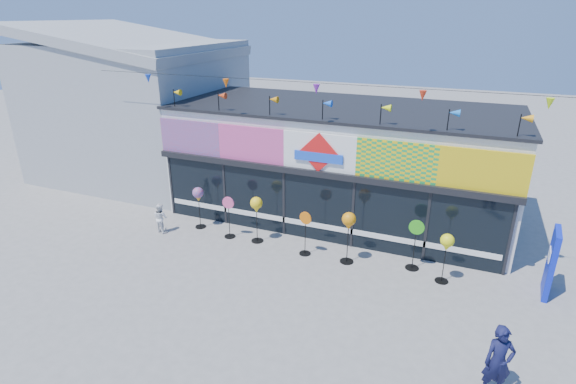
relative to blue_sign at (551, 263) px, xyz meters
The scene contains 13 objects.
ground 7.41m from the blue_sign, 157.88° to the right, with size 80.00×80.00×0.00m, color slate.
kite_shop 7.59m from the blue_sign, 154.98° to the left, with size 16.00×5.70×5.31m.
neighbour_building 17.47m from the blue_sign, 165.86° to the left, with size 8.18×7.20×6.87m.
blue_sign is the anchor object (origin of this frame).
spinner_0 11.00m from the blue_sign, behind, with size 0.39×0.39×1.53m.
spinner_1 9.65m from the blue_sign, behind, with size 0.42×0.38×1.48m.
spinner_2 8.64m from the blue_sign, behind, with size 0.41×0.41×1.61m.
spinner_3 6.85m from the blue_sign, behind, with size 0.41×0.37×1.47m.
spinner_4 5.50m from the blue_sign, behind, with size 0.42×0.42×1.67m.
spinner_5 3.54m from the blue_sign, behind, with size 0.45×0.41×1.60m.
spinner_6 2.70m from the blue_sign, behind, with size 0.38×0.38×1.51m.
adult_man 4.53m from the blue_sign, 107.51° to the right, with size 0.58×0.38×1.60m, color #121439.
child 12.10m from the blue_sign, behind, with size 0.51×0.30×1.06m, color white.
Camera 1 is at (4.25, -9.55, 7.17)m, focal length 28.00 mm.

